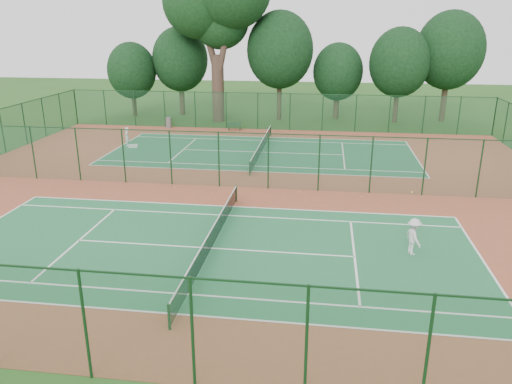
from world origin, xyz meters
The scene contains 19 objects.
ground centered at (0.00, 0.00, 0.00)m, with size 120.00×120.00×0.00m, color #234F18.
red_pad centered at (0.00, 0.00, 0.01)m, with size 40.00×36.00×0.01m, color brown.
court_near centered at (0.00, -9.00, 0.01)m, with size 23.77×10.97×0.01m, color #20683C.
court_far centered at (0.00, 9.00, 0.01)m, with size 23.77×10.97×0.01m, color #1E5F36.
fence_north centered at (0.00, 18.00, 1.76)m, with size 40.00×0.09×3.50m.
fence_south centered at (0.00, -18.00, 1.76)m, with size 40.00×0.09×3.50m.
fence_divider centered at (0.00, 0.00, 1.76)m, with size 40.00×0.09×3.50m.
tennis_net_near centered at (0.00, -9.00, 0.54)m, with size 0.10×12.90×0.97m.
tennis_net_far centered at (0.00, 9.00, 0.54)m, with size 0.10×12.90×0.97m.
player_near centered at (8.93, -8.35, 0.85)m, with size 1.08×0.62×1.67m, color silver.
player_far centered at (-11.38, 9.60, 0.80)m, with size 0.57×0.37×1.55m, color white.
trash_bin centered at (-10.25, 17.42, 0.52)m, with size 0.56×0.56×1.02m, color slate.
bench centered at (-3.68, 17.10, 0.43)m, with size 1.35×0.47×0.82m.
kit_bag centered at (-10.70, 9.09, 0.15)m, with size 0.72×0.27×0.27m, color silver.
stray_ball_a centered at (3.51, -0.50, 0.04)m, with size 0.07×0.07×0.07m, color yellow.
stray_ball_b centered at (7.19, -0.84, 0.04)m, with size 0.07×0.07×0.07m, color #B0C62E.
stray_ball_c centered at (-4.24, -0.71, 0.04)m, with size 0.07×0.07×0.07m, color gold.
big_tree centered at (-6.03, 21.83, 11.80)m, with size 10.85×7.94×16.67m.
evergreen_row centered at (0.50, 24.25, 0.00)m, with size 39.00×5.00×12.00m, color black, non-canonical shape.
Camera 1 is at (4.83, -29.19, 9.74)m, focal length 35.00 mm.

